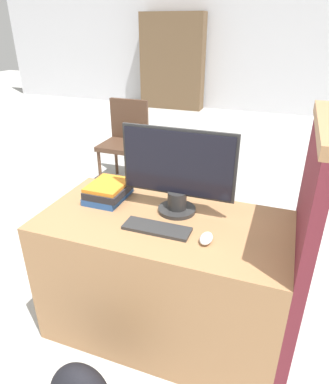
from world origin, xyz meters
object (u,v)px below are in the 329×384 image
(book_stack, at_px, (109,191))
(keyboard, at_px, (157,228))
(monitor, at_px, (178,171))
(mouse, at_px, (206,238))
(far_chair, at_px, (125,137))

(book_stack, bearing_deg, keyboard, -29.72)
(monitor, bearing_deg, book_stack, 179.35)
(mouse, relative_size, book_stack, 0.38)
(monitor, xyz_separation_m, book_stack, (-0.40, 0.00, -0.18))
(keyboard, bearing_deg, mouse, -3.42)
(mouse, xyz_separation_m, book_stack, (-0.61, 0.23, 0.03))
(monitor, bearing_deg, keyboard, -98.96)
(monitor, relative_size, keyboard, 1.79)
(monitor, distance_m, mouse, 0.37)
(monitor, height_order, far_chair, monitor)
(keyboard, xyz_separation_m, book_stack, (-0.37, 0.21, 0.04))
(monitor, bearing_deg, mouse, -46.22)
(mouse, bearing_deg, book_stack, 159.83)
(keyboard, relative_size, mouse, 3.24)
(book_stack, relative_size, far_chair, 0.30)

